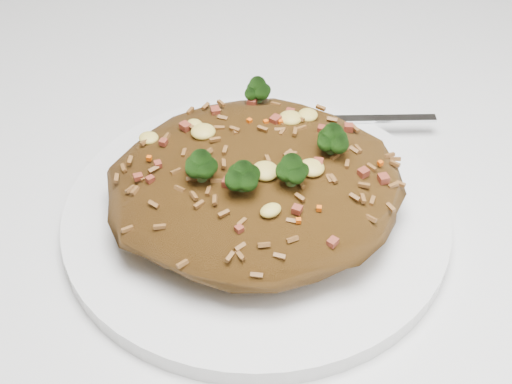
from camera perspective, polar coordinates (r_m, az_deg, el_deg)
dining_table at (r=0.58m, az=-7.08°, el=-10.22°), size 1.20×0.80×0.75m
plate at (r=0.51m, az=0.00°, el=-1.81°), size 0.27×0.27×0.01m
fried_rice at (r=0.49m, az=0.02°, el=1.38°), size 0.20×0.19×0.07m
fork at (r=0.59m, az=7.27°, el=5.79°), size 0.16×0.03×0.00m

